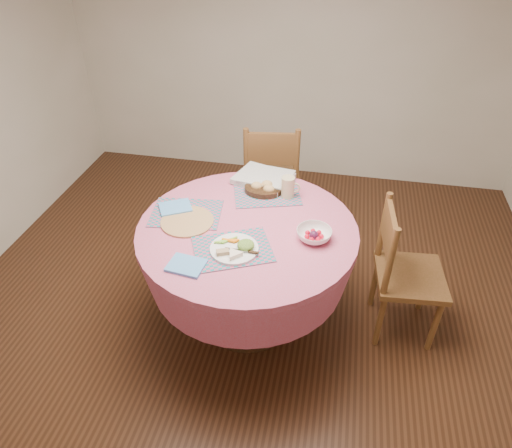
# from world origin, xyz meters

# --- Properties ---
(ground) EXTENTS (4.00, 4.00, 0.00)m
(ground) POSITION_xyz_m (0.00, 0.00, 0.00)
(ground) COLOR #331C0F
(ground) RESTS_ON ground
(room_envelope) EXTENTS (4.01, 4.01, 2.71)m
(room_envelope) POSITION_xyz_m (0.00, 0.00, 1.71)
(room_envelope) COLOR silver
(room_envelope) RESTS_ON ground
(dining_table) EXTENTS (1.24, 1.24, 0.75)m
(dining_table) POSITION_xyz_m (0.00, 0.00, 0.56)
(dining_table) COLOR #C35B80
(dining_table) RESTS_ON ground
(chair_right) EXTENTS (0.42, 0.44, 0.89)m
(chair_right) POSITION_xyz_m (0.90, 0.14, 0.46)
(chair_right) COLOR brown
(chair_right) RESTS_ON ground
(chair_back) EXTENTS (0.50, 0.48, 0.95)m
(chair_back) POSITION_xyz_m (-0.03, 1.00, 0.49)
(chair_back) COLOR brown
(chair_back) RESTS_ON ground
(placemat_front) EXTENTS (0.49, 0.44, 0.01)m
(placemat_front) POSITION_xyz_m (-0.04, -0.20, 0.75)
(placemat_front) COLOR #16747B
(placemat_front) RESTS_ON dining_table
(placemat_left) EXTENTS (0.43, 0.35, 0.01)m
(placemat_left) POSITION_xyz_m (-0.38, 0.06, 0.75)
(placemat_left) COLOR #16747B
(placemat_left) RESTS_ON dining_table
(placemat_back) EXTENTS (0.47, 0.40, 0.01)m
(placemat_back) POSITION_xyz_m (0.05, 0.36, 0.75)
(placemat_back) COLOR #16747B
(placemat_back) RESTS_ON dining_table
(wicker_trivet) EXTENTS (0.30, 0.30, 0.01)m
(wicker_trivet) POSITION_xyz_m (-0.34, -0.02, 0.76)
(wicker_trivet) COLOR #A98449
(wicker_trivet) RESTS_ON dining_table
(napkin_near) EXTENTS (0.20, 0.16, 0.01)m
(napkin_near) POSITION_xyz_m (-0.23, -0.38, 0.76)
(napkin_near) COLOR #5495D9
(napkin_near) RESTS_ON dining_table
(napkin_far) EXTENTS (0.23, 0.21, 0.01)m
(napkin_far) POSITION_xyz_m (-0.45, 0.09, 0.76)
(napkin_far) COLOR #5495D9
(napkin_far) RESTS_ON placemat_left
(dinner_plate) EXTENTS (0.25, 0.26, 0.05)m
(dinner_plate) POSITION_xyz_m (-0.02, -0.22, 0.77)
(dinner_plate) COLOR white
(dinner_plate) RESTS_ON placemat_front
(bread_bowl) EXTENTS (0.23, 0.23, 0.08)m
(bread_bowl) POSITION_xyz_m (0.02, 0.37, 0.78)
(bread_bowl) COLOR black
(bread_bowl) RESTS_ON placemat_back
(latte_mug) EXTENTS (0.12, 0.08, 0.13)m
(latte_mug) POSITION_xyz_m (0.18, 0.35, 0.82)
(latte_mug) COLOR #C3B386
(latte_mug) RESTS_ON placemat_back
(fruit_bowl) EXTENTS (0.21, 0.21, 0.06)m
(fruit_bowl) POSITION_xyz_m (0.37, -0.03, 0.78)
(fruit_bowl) COLOR white
(fruit_bowl) RESTS_ON dining_table
(newspaper_stack) EXTENTS (0.41, 0.36, 0.04)m
(newspaper_stack) POSITION_xyz_m (0.00, 0.50, 0.78)
(newspaper_stack) COLOR silver
(newspaper_stack) RESTS_ON dining_table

